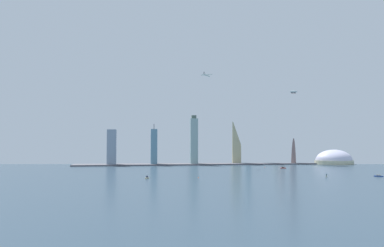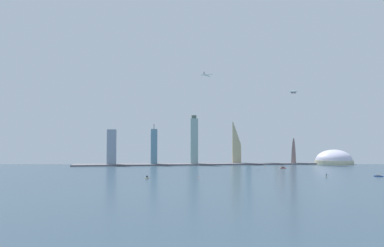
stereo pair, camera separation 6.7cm
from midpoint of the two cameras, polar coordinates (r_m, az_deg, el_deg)
The scene contains 19 objects.
ground_plane at distance 463.59m, azimuth 14.76°, elevation -10.15°, with size 6000.00×6000.00×0.00m, color #2F4454.
waterfront_pier at distance 983.95m, azimuth 2.20°, elevation -6.24°, with size 684.13×60.28×3.41m, color #5F5D64.
observation_tower at distance 1048.33m, azimuth 15.19°, elevation 1.16°, with size 35.93×35.93×300.71m.
stadium_dome at distance 1085.37m, azimuth 20.79°, elevation -5.32°, with size 107.87×107.87×58.84m.
skyscraper_0 at distance 1015.26m, azimuth 6.78°, elevation -2.90°, with size 23.83×16.66×123.12m.
skyscraper_1 at distance 1148.14m, azimuth 12.86°, elevation -4.16°, with size 19.77×16.87×69.85m.
skyscraper_2 at distance 975.79m, azimuth 0.29°, elevation -2.71°, with size 19.54×18.70×130.05m.
skyscraper_3 at distance 965.21m, azimuth -5.88°, elevation -3.62°, with size 16.52×21.70×106.55m.
skyscraper_4 at distance 1083.21m, azimuth 0.02°, elevation -3.25°, with size 24.09×26.66×104.88m.
skyscraper_5 at distance 1061.05m, azimuth 8.54°, elevation -1.83°, with size 13.93×17.55×156.49m.
skyscraper_6 at distance 964.17m, azimuth -12.26°, elevation -3.63°, with size 23.10×20.23×91.60m.
skyscraper_7 at distance 1113.49m, azimuth 13.58°, elevation -3.17°, with size 15.16×16.18×104.35m.
boat_0 at distance 720.34m, azimuth 26.78°, elevation -7.20°, with size 13.54×13.24×3.90m.
boat_1 at distance 870.12m, azimuth 13.84°, elevation -6.64°, with size 12.97×10.33×3.08m.
boat_2 at distance 676.78m, azimuth 19.97°, elevation -7.59°, with size 6.13×7.25×5.17m.
boat_3 at distance 612.60m, azimuth -6.94°, elevation -8.26°, with size 6.55×5.80×9.74m.
channel_buoy_0 at distance 621.10m, azimuth 0.99°, elevation -8.30°, with size 1.51×1.51×1.56m, color #E54C19.
channel_buoy_1 at distance 887.28m, azimuth 11.14°, elevation -6.57°, with size 1.41×1.41×2.96m, color #E54C19.
airplane at distance 912.77m, azimuth 2.27°, elevation 7.43°, with size 26.42×28.78×7.99m.
Camera 1 is at (-179.53, -423.27, 59.45)m, focal length 34.67 mm.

